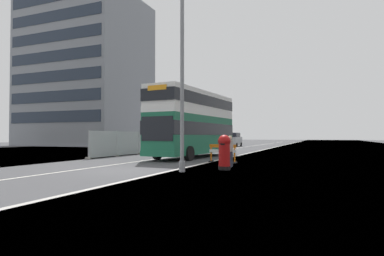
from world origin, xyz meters
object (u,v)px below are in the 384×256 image
double_decker_bus (194,123)px  lamppost_foreground (182,83)px  car_oncoming_near (219,141)px  red_pillar_postbox (224,151)px  roadworks_barrier (223,151)px  pedestrian_at_kerb (230,151)px  car_receding_mid (233,140)px

double_decker_bus → lamppost_foreground: 10.41m
double_decker_bus → car_oncoming_near: 18.63m
lamppost_foreground → red_pillar_postbox: lamppost_foreground is taller
double_decker_bus → roadworks_barrier: double_decker_bus is taller
lamppost_foreground → red_pillar_postbox: bearing=47.1°
lamppost_foreground → roadworks_barrier: bearing=88.1°
lamppost_foreground → roadworks_barrier: 6.73m
pedestrian_at_kerb → lamppost_foreground: bearing=-113.6°
roadworks_barrier → car_oncoming_near: 23.30m
car_oncoming_near → roadworks_barrier: bearing=-71.8°
red_pillar_postbox → car_oncoming_near: bearing=108.2°
car_oncoming_near → pedestrian_at_kerb: (8.49, -24.72, -0.17)m
double_decker_bus → roadworks_barrier: bearing=-48.3°
lamppost_foreground → pedestrian_at_kerb: size_ratio=5.21×
lamppost_foreground → car_receding_mid: lamppost_foreground is taller
lamppost_foreground → car_oncoming_near: (-7.09, 27.93, -3.14)m
double_decker_bus → car_oncoming_near: (-3.75, 18.17, -1.69)m
lamppost_foreground → car_oncoming_near: size_ratio=2.27×
car_oncoming_near → car_receding_mid: 8.86m
double_decker_bus → car_receding_mid: bearing=98.6°
roadworks_barrier → pedestrian_at_kerb: pedestrian_at_kerb is taller
red_pillar_postbox → car_oncoming_near: (-8.63, 26.27, 0.07)m
lamppost_foreground → pedestrian_at_kerb: bearing=66.4°
roadworks_barrier → lamppost_foreground: bearing=-91.9°
roadworks_barrier → car_receding_mid: size_ratio=0.42×
car_oncoming_near → pedestrian_at_kerb: size_ratio=2.29×
pedestrian_at_kerb → car_receding_mid: bearing=104.8°
red_pillar_postbox → pedestrian_at_kerb: size_ratio=1.02×
pedestrian_at_kerb → car_oncoming_near: bearing=109.0°
roadworks_barrier → car_oncoming_near: (-7.28, 22.13, 0.28)m
lamppost_foreground → pedestrian_at_kerb: 4.82m
double_decker_bus → pedestrian_at_kerb: size_ratio=6.47×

